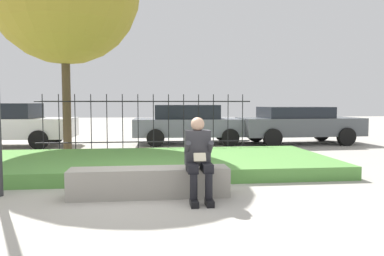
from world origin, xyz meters
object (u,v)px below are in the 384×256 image
Objects in this scene: car_parked_left at (3,124)px; car_parked_center at (190,123)px; person_seated_reader at (198,155)px; stone_bench at (150,184)px; car_parked_right at (298,124)px.

car_parked_center is at bearing 4.73° from car_parked_left.
car_parked_left reaches higher than person_seated_reader.
stone_bench is 7.48m from car_parked_center.
car_parked_left is 1.05× the size of car_parked_right.
car_parked_right reaches higher than person_seated_reader.
car_parked_left is at bearing 175.73° from car_parked_right.
car_parked_center is 0.95× the size of car_parked_right.
stone_bench is at bearing -130.01° from car_parked_right.
stone_bench is 8.65m from car_parked_right.
person_seated_reader is 7.64m from car_parked_center.
stone_bench is 8.63m from car_parked_left.
car_parked_right is at bearing 52.33° from stone_bench.
car_parked_right reaches higher than stone_bench.
person_seated_reader is (0.73, -0.28, 0.48)m from stone_bench.
car_parked_left is at bearing 126.42° from person_seated_reader.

